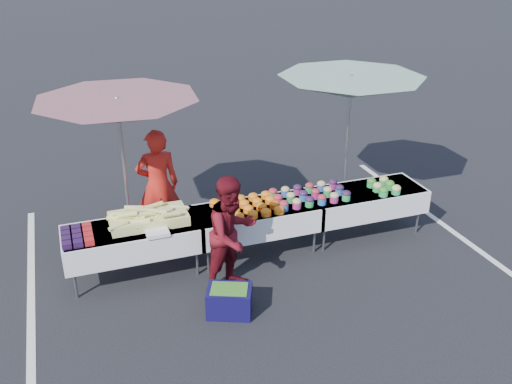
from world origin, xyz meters
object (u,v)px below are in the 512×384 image
object	(u,v)px
customer	(232,234)
vendor	(158,185)
table_center	(256,218)
table_right	(364,200)
umbrella_left	(118,112)
table_left	(132,238)
umbrella_right	(351,88)
storage_bin	(229,300)

from	to	relation	value
customer	vendor	bearing A→B (deg)	85.41
table_center	vendor	bearing A→B (deg)	141.87
table_right	umbrella_left	bearing A→B (deg)	167.24
table_left	vendor	size ratio (longest dim) A/B	1.05
table_center	customer	bearing A→B (deg)	-128.64
customer	umbrella_left	distance (m)	2.33
table_center	customer	distance (m)	0.99
table_left	table_center	bearing A→B (deg)	0.00
table_center	umbrella_right	bearing A→B (deg)	23.19
vendor	storage_bin	size ratio (longest dim) A/B	2.64
table_center	customer	size ratio (longest dim) A/B	1.14
table_center	umbrella_left	world-z (taller)	umbrella_left
table_right	vendor	distance (m)	3.20
table_center	storage_bin	distance (m)	1.57
customer	storage_bin	size ratio (longest dim) A/B	2.42
vendor	customer	size ratio (longest dim) A/B	1.09
customer	table_center	bearing A→B (deg)	26.41
table_center	customer	world-z (taller)	customer
customer	storage_bin	bearing A→B (deg)	-136.92
vendor	umbrella_left	xyz separation A→B (m)	(-0.49, -0.17, 1.25)
table_right	table_left	bearing A→B (deg)	180.00
table_center	vendor	xyz separation A→B (m)	(-1.24, 0.97, 0.30)
customer	umbrella_right	xyz separation A→B (m)	(2.47, 1.55, 1.34)
vendor	umbrella_right	size ratio (longest dim) A/B	0.59
vendor	table_center	bearing A→B (deg)	144.63
table_center	vendor	world-z (taller)	vendor
storage_bin	umbrella_left	bearing A→B (deg)	137.08
table_right	customer	distance (m)	2.52
customer	umbrella_left	bearing A→B (deg)	101.21
table_left	umbrella_left	bearing A→B (deg)	85.15
table_right	umbrella_right	distance (m)	1.76
table_center	table_right	bearing A→B (deg)	0.00
table_right	storage_bin	distance (m)	2.94
table_left	table_center	world-z (taller)	same
umbrella_right	storage_bin	xyz separation A→B (m)	(-2.68, -2.08, -1.97)
table_left	customer	xyz separation A→B (m)	(1.20, -0.75, 0.23)
storage_bin	umbrella_right	bearing A→B (deg)	61.10
table_center	umbrella_right	size ratio (longest dim) A/B	0.62
table_left	table_center	distance (m)	1.80
table_right	storage_bin	world-z (taller)	table_right
table_right	storage_bin	xyz separation A→B (m)	(-2.61, -1.28, -0.40)
table_right	customer	xyz separation A→B (m)	(-2.40, -0.75, 0.23)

